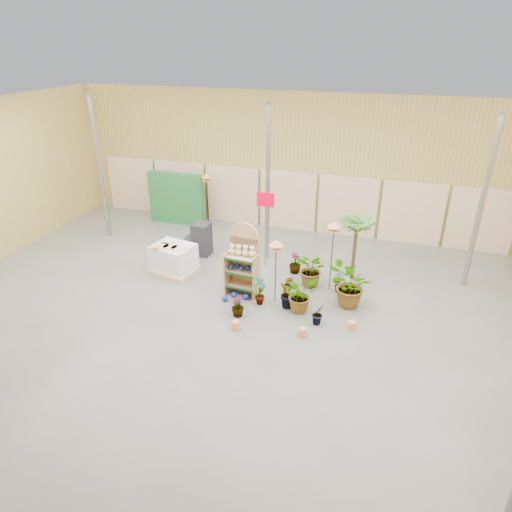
{
  "coord_description": "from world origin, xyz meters",
  "views": [
    {
      "loc": [
        3.49,
        -8.35,
        6.03
      ],
      "look_at": [
        0.3,
        1.5,
        1.0
      ],
      "focal_mm": 32.0,
      "sensor_mm": 36.0,
      "label": 1
    }
  ],
  "objects_px": {
    "pallet_stack": "(174,259)",
    "bird_table_front": "(276,245)",
    "display_shelf": "(243,262)",
    "potted_plant_2": "(300,294)"
  },
  "relations": [
    {
      "from": "bird_table_front",
      "to": "potted_plant_2",
      "type": "bearing_deg",
      "value": -14.81
    },
    {
      "from": "display_shelf",
      "to": "pallet_stack",
      "type": "distance_m",
      "value": 2.28
    },
    {
      "from": "pallet_stack",
      "to": "bird_table_front",
      "type": "xyz_separation_m",
      "value": [
        3.12,
        -0.65,
        1.16
      ]
    },
    {
      "from": "potted_plant_2",
      "to": "display_shelf",
      "type": "bearing_deg",
      "value": 164.8
    },
    {
      "from": "pallet_stack",
      "to": "potted_plant_2",
      "type": "relative_size",
      "value": 1.51
    },
    {
      "from": "display_shelf",
      "to": "potted_plant_2",
      "type": "xyz_separation_m",
      "value": [
        1.58,
        -0.43,
        -0.42
      ]
    },
    {
      "from": "display_shelf",
      "to": "potted_plant_2",
      "type": "relative_size",
      "value": 2.14
    },
    {
      "from": "pallet_stack",
      "to": "potted_plant_2",
      "type": "height_order",
      "value": "potted_plant_2"
    },
    {
      "from": "pallet_stack",
      "to": "bird_table_front",
      "type": "height_order",
      "value": "bird_table_front"
    },
    {
      "from": "display_shelf",
      "to": "bird_table_front",
      "type": "distance_m",
      "value": 1.18
    }
  ]
}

